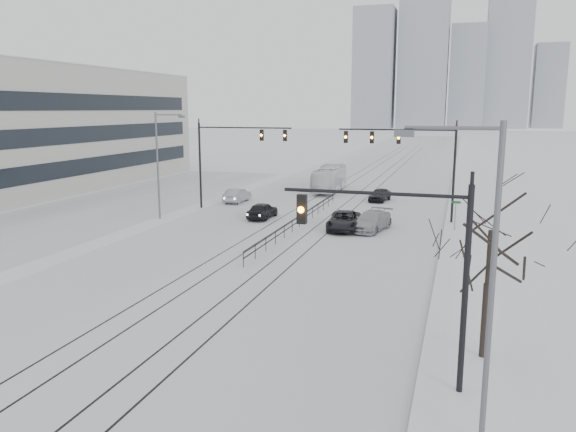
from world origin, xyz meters
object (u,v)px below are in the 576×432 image
object	(u,v)px
traffic_mast_near	(415,258)
sedan_nb_front	(344,221)
sedan_nb_right	(371,221)
bare_tree	(490,244)
sedan_sb_inner	(262,211)
box_truck	(329,179)
sedan_nb_far	(380,195)
sedan_sb_outer	(237,195)

from	to	relation	value
traffic_mast_near	sedan_nb_front	world-z (taller)	traffic_mast_near
traffic_mast_near	sedan_nb_right	xyz separation A→B (m)	(-5.18, 24.57, -3.83)
bare_tree	sedan_nb_right	bearing A→B (deg)	109.38
sedan_sb_inner	sedan_nb_front	xyz separation A→B (m)	(7.61, -2.38, 0.00)
traffic_mast_near	sedan_sb_inner	distance (m)	30.67
bare_tree	box_truck	distance (m)	44.26
box_truck	sedan_sb_inner	bearing A→B (deg)	81.40
bare_tree	sedan_sb_inner	bearing A→B (deg)	126.22
sedan_nb_front	sedan_nb_right	distance (m)	2.09
bare_tree	sedan_nb_far	bearing A→B (deg)	104.05
box_truck	sedan_nb_right	bearing A→B (deg)	108.83
sedan_nb_front	sedan_nb_far	world-z (taller)	sedan_nb_front
sedan_sb_inner	bare_tree	bearing A→B (deg)	127.03
sedan_sb_inner	box_truck	size ratio (longest dim) A/B	0.41
traffic_mast_near	box_truck	bearing A→B (deg)	106.47
bare_tree	sedan_sb_inner	world-z (taller)	bare_tree
bare_tree	sedan_nb_far	world-z (taller)	bare_tree
bare_tree	sedan_nb_front	world-z (taller)	bare_tree
sedan_sb_outer	sedan_nb_far	distance (m)	14.48
sedan_sb_outer	sedan_nb_right	distance (m)	17.69
sedan_nb_right	sedan_nb_far	xyz separation A→B (m)	(-1.37, 14.23, -0.08)
sedan_nb_far	sedan_sb_inner	bearing A→B (deg)	-115.16
traffic_mast_near	sedan_nb_front	xyz separation A→B (m)	(-7.24, 24.19, -3.85)
traffic_mast_near	box_truck	world-z (taller)	traffic_mast_near
bare_tree	sedan_nb_front	xyz separation A→B (m)	(-9.65, 21.19, -3.78)
traffic_mast_near	sedan_sb_outer	xyz separation A→B (m)	(-20.19, 33.94, -3.86)
traffic_mast_near	sedan_nb_front	size ratio (longest dim) A/B	1.36
bare_tree	box_truck	xyz separation A→B (m)	(-15.52, 41.34, -3.07)
sedan_nb_far	box_truck	bearing A→B (deg)	148.80
bare_tree	box_truck	size ratio (longest dim) A/B	0.60
sedan_sb_inner	box_truck	world-z (taller)	box_truck
sedan_sb_inner	sedan_nb_far	distance (m)	14.78
sedan_nb_far	box_truck	xyz separation A→B (m)	(-6.56, 5.55, 0.76)
traffic_mast_near	sedan_nb_right	world-z (taller)	traffic_mast_near
sedan_sb_outer	sedan_nb_right	size ratio (longest dim) A/B	0.84
traffic_mast_near	bare_tree	world-z (taller)	traffic_mast_near
sedan_sb_inner	sedan_nb_front	size ratio (longest dim) A/B	0.81
sedan_sb_outer	sedan_nb_far	world-z (taller)	sedan_sb_outer
sedan_nb_right	sedan_nb_far	world-z (taller)	sedan_nb_right
sedan_sb_outer	sedan_nb_front	distance (m)	16.21
sedan_nb_right	sedan_nb_far	bearing A→B (deg)	107.33
sedan_sb_outer	sedan_nb_front	xyz separation A→B (m)	(12.95, -9.75, 0.01)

